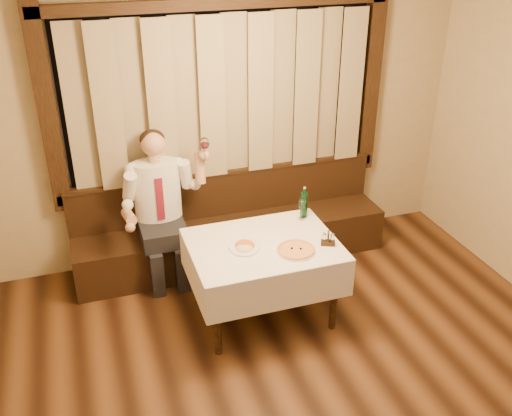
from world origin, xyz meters
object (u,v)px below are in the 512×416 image
object	(u,v)px
dining_table	(263,254)
banquette	(231,232)
pasta_red	(245,243)
pizza	(296,250)
pasta_cream	(245,246)
cruet_caddy	(328,240)
seated_man	(160,198)
green_bottle	(304,204)

from	to	relation	value
dining_table	banquette	bearing A→B (deg)	90.00
banquette	pasta_red	bearing A→B (deg)	-99.35
pizza	dining_table	bearing A→B (deg)	136.33
banquette	pasta_cream	xyz separation A→B (m)	(-0.18, -1.07, 0.48)
banquette	pasta_cream	bearing A→B (deg)	-99.69
cruet_caddy	seated_man	world-z (taller)	seated_man
pasta_cream	green_bottle	world-z (taller)	green_bottle
dining_table	pizza	size ratio (longest dim) A/B	3.81
pasta_cream	green_bottle	xyz separation A→B (m)	(0.69, 0.38, 0.10)
banquette	cruet_caddy	world-z (taller)	banquette
cruet_caddy	seated_man	bearing A→B (deg)	161.87
banquette	pasta_red	xyz separation A→B (m)	(-0.17, -1.03, 0.48)
pasta_cream	seated_man	world-z (taller)	seated_man
green_bottle	seated_man	distance (m)	1.37
green_bottle	cruet_caddy	world-z (taller)	green_bottle
pizza	cruet_caddy	bearing A→B (deg)	2.41
banquette	pizza	size ratio (longest dim) A/B	9.61
seated_man	dining_table	bearing A→B (deg)	-52.27
green_bottle	cruet_caddy	distance (m)	0.54
cruet_caddy	green_bottle	bearing A→B (deg)	114.39
pasta_cream	pasta_red	bearing A→B (deg)	70.34
dining_table	seated_man	xyz separation A→B (m)	(-0.72, 0.93, 0.21)
pizza	cruet_caddy	xyz separation A→B (m)	(0.30, 0.01, 0.03)
pasta_cream	cruet_caddy	size ratio (longest dim) A/B	1.88
dining_table	pasta_red	size ratio (longest dim) A/B	4.66
pasta_cream	seated_man	bearing A→B (deg)	118.91
banquette	seated_man	xyz separation A→B (m)	(-0.72, -0.09, 0.55)
pizza	cruet_caddy	distance (m)	0.30
banquette	pasta_red	distance (m)	1.15
pizza	pasta_red	xyz separation A→B (m)	(-0.39, 0.20, 0.02)
pasta_red	pasta_cream	distance (m)	0.04
seated_man	cruet_caddy	bearing A→B (deg)	-42.36
pizza	cruet_caddy	world-z (taller)	cruet_caddy
banquette	seated_man	size ratio (longest dim) A/B	2.13
dining_table	green_bottle	xyz separation A→B (m)	(0.51, 0.34, 0.23)
banquette	green_bottle	xyz separation A→B (m)	(0.51, -0.68, 0.57)
seated_man	green_bottle	bearing A→B (deg)	-25.61
dining_table	cruet_caddy	size ratio (longest dim) A/B	9.61
pizza	pasta_cream	world-z (taller)	pasta_cream
seated_man	pasta_cream	bearing A→B (deg)	-61.09
pasta_red	green_bottle	xyz separation A→B (m)	(0.68, 0.35, 0.09)
pasta_cream	green_bottle	distance (m)	0.80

